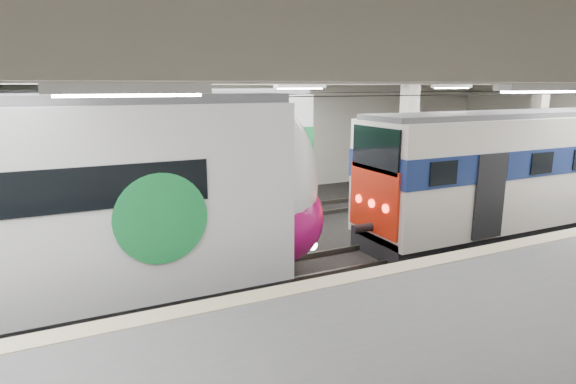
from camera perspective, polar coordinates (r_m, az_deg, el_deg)
station_hall at (r=11.62m, az=9.85°, el=3.76°), size 36.00×24.00×5.75m
modern_emu at (r=11.41m, az=-28.66°, el=-2.32°), size 15.09×3.11×4.81m
older_rer at (r=18.23m, az=26.05°, el=2.41°), size 12.43×2.75×4.15m
far_train at (r=16.77m, az=-23.72°, el=2.98°), size 15.44×3.49×4.85m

